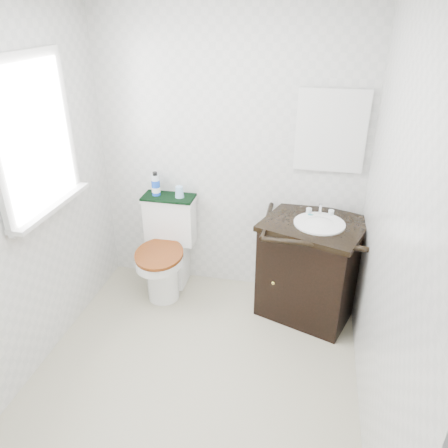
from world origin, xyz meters
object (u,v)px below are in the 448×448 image
at_px(cup, 179,192).
at_px(toilet, 167,253).
at_px(vanity, 311,265).
at_px(trash_bin, 276,276).
at_px(mouthwash_bottle, 156,185).

bearing_deg(cup, toilet, -127.99).
bearing_deg(toilet, vanity, -2.93).
bearing_deg(toilet, cup, 52.01).
xyz_separation_m(trash_bin, mouthwash_bottle, (-1.06, -0.00, 0.78)).
distance_m(mouthwash_bottle, cup, 0.21).
bearing_deg(mouthwash_bottle, trash_bin, 0.23).
height_order(mouthwash_bottle, cup, mouthwash_bottle).
xyz_separation_m(toilet, trash_bin, (0.95, 0.13, -0.20)).
distance_m(toilet, cup, 0.55).
relative_size(trash_bin, cup, 3.32).
xyz_separation_m(mouthwash_bottle, cup, (0.21, -0.00, -0.05)).
relative_size(toilet, mouthwash_bottle, 4.05).
bearing_deg(mouthwash_bottle, toilet, -50.20).
bearing_deg(toilet, trash_bin, 8.03).
xyz_separation_m(vanity, cup, (-1.13, 0.19, 0.46)).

